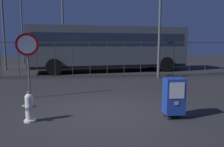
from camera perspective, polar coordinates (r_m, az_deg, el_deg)
The scene contains 11 objects.
ground_plane at distance 6.16m, azimuth -1.81°, elevation -9.87°, with size 60.00×60.00×0.00m, color #262628.
fire_hydrant at distance 5.64m, azimuth -20.89°, elevation -8.35°, with size 0.33×0.32×0.75m.
newspaper_box_primary at distance 5.70m, azimuth 15.92°, elevation -5.68°, with size 0.48×0.42×1.02m.
stop_sign at distance 7.89m, azimuth -21.27°, elevation 5.30°, with size 0.71×0.31×2.23m.
fence_barrier at distance 12.00m, azimuth -3.53°, elevation 3.67°, with size 18.03×0.04×2.00m.
bus_near at distance 15.01m, azimuth -0.74°, elevation 7.14°, with size 10.75×4.01×3.00m.
bus_far at distance 19.76m, azimuth -4.91°, elevation 7.25°, with size 10.74×3.86×3.00m.
street_light_near_left at distance 22.99m, azimuth -22.59°, elevation 11.94°, with size 0.32×0.32×6.47m.
street_light_near_right at distance 16.85m, azimuth -12.87°, elevation 15.94°, with size 0.32×0.32×7.51m.
street_light_far_left at distance 12.45m, azimuth 12.60°, elevation 18.36°, with size 0.32×0.32×7.27m.
street_light_far_right at distance 17.53m, azimuth -27.00°, elevation 16.91°, with size 0.32×0.32×8.65m.
Camera 1 is at (-0.33, -5.86, 1.86)m, focal length 34.82 mm.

